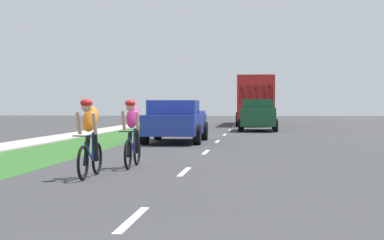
{
  "coord_description": "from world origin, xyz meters",
  "views": [
    {
      "loc": [
        1.58,
        -3.22,
        1.46
      ],
      "look_at": [
        -0.85,
        19.54,
        0.9
      ],
      "focal_mm": 57.23,
      "sensor_mm": 36.0,
      "label": 1
    }
  ],
  "objects_px": {
    "pickup_blue": "(176,121)",
    "bus_red": "(256,98)",
    "cyclist_trailing": "(132,133)",
    "suv_dark_green": "(258,114)",
    "cyclist_lead": "(90,137)"
  },
  "relations": [
    {
      "from": "suv_dark_green",
      "to": "bus_red",
      "type": "height_order",
      "value": "bus_red"
    },
    {
      "from": "suv_dark_green",
      "to": "bus_red",
      "type": "distance_m",
      "value": 11.44
    },
    {
      "from": "pickup_blue",
      "to": "bus_red",
      "type": "bearing_deg",
      "value": 82.21
    },
    {
      "from": "cyclist_trailing",
      "to": "pickup_blue",
      "type": "bearing_deg",
      "value": 91.58
    },
    {
      "from": "pickup_blue",
      "to": "cyclist_lead",
      "type": "bearing_deg",
      "value": -90.86
    },
    {
      "from": "pickup_blue",
      "to": "bus_red",
      "type": "distance_m",
      "value": 22.84
    },
    {
      "from": "suv_dark_green",
      "to": "bus_red",
      "type": "bearing_deg",
      "value": 90.65
    },
    {
      "from": "suv_dark_green",
      "to": "cyclist_lead",
      "type": "bearing_deg",
      "value": -98.41
    },
    {
      "from": "cyclist_trailing",
      "to": "suv_dark_green",
      "type": "relative_size",
      "value": 0.37
    },
    {
      "from": "cyclist_trailing",
      "to": "pickup_blue",
      "type": "xyz_separation_m",
      "value": [
        -0.27,
        9.69,
        0.02
      ]
    },
    {
      "from": "pickup_blue",
      "to": "bus_red",
      "type": "relative_size",
      "value": 0.44
    },
    {
      "from": "cyclist_lead",
      "to": "bus_red",
      "type": "distance_m",
      "value": 34.52
    },
    {
      "from": "cyclist_lead",
      "to": "suv_dark_green",
      "type": "xyz_separation_m",
      "value": [
        3.4,
        22.96,
        0.14
      ]
    },
    {
      "from": "suv_dark_green",
      "to": "pickup_blue",
      "type": "bearing_deg",
      "value": -106.03
    },
    {
      "from": "cyclist_lead",
      "to": "pickup_blue",
      "type": "xyz_separation_m",
      "value": [
        0.18,
        11.75,
        0.02
      ]
    }
  ]
}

